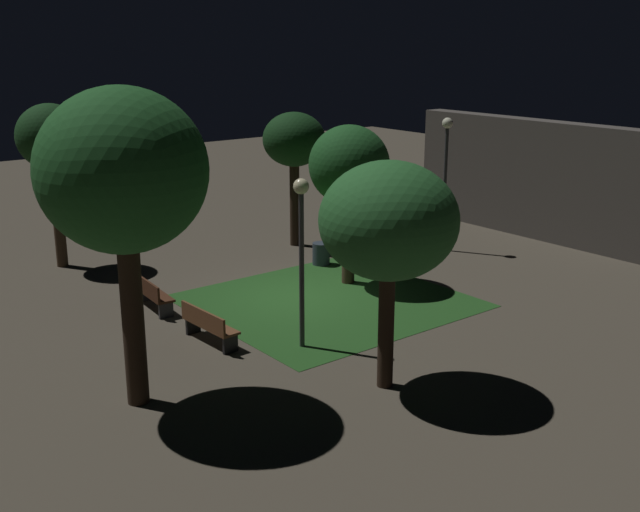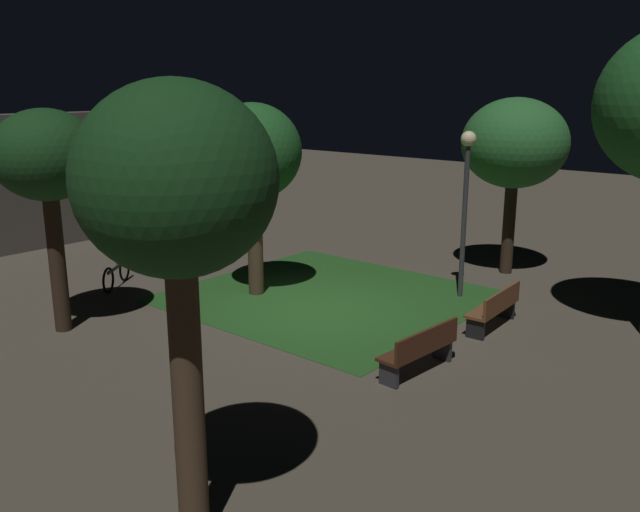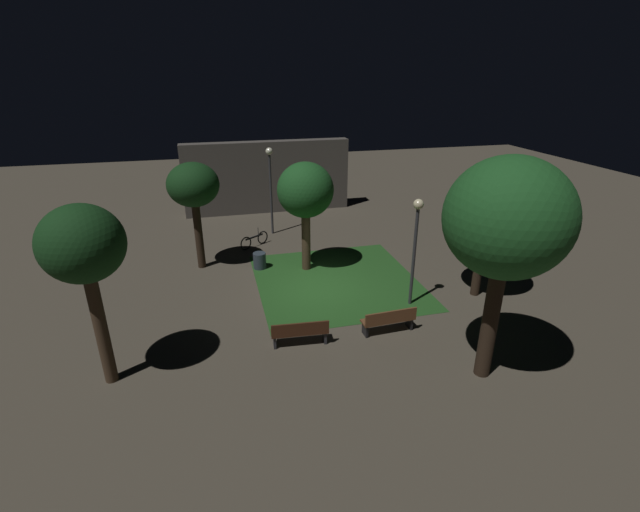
# 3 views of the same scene
# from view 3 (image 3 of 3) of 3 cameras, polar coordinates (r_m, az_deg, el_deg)

# --- Properties ---
(ground_plane) EXTENTS (60.00, 60.00, 0.00)m
(ground_plane) POSITION_cam_3_polar(r_m,az_deg,el_deg) (17.65, -0.16, -4.34)
(ground_plane) COLOR #4C4438
(grass_lawn) EXTENTS (6.48, 6.86, 0.01)m
(grass_lawn) POSITION_cam_3_polar(r_m,az_deg,el_deg) (18.35, 2.17, -3.21)
(grass_lawn) COLOR #23511E
(grass_lawn) RESTS_ON ground
(bench_front_left) EXTENTS (1.83, 0.62, 0.88)m
(bench_front_left) POSITION_cam_3_polar(r_m,az_deg,el_deg) (14.11, -2.59, -9.71)
(bench_front_left) COLOR #422314
(bench_front_left) RESTS_ON ground
(bench_path_side) EXTENTS (1.82, 0.57, 0.88)m
(bench_path_side) POSITION_cam_3_polar(r_m,az_deg,el_deg) (14.89, 8.85, -8.09)
(bench_path_side) COLOR brown
(bench_path_side) RESTS_ON ground
(tree_lawn_side) EXTENTS (2.32, 2.32, 4.66)m
(tree_lawn_side) POSITION_cam_3_polar(r_m,az_deg,el_deg) (18.31, -1.88, 8.27)
(tree_lawn_side) COLOR #423021
(tree_lawn_side) RESTS_ON ground
(tree_back_left) EXTENTS (2.13, 2.13, 4.61)m
(tree_back_left) POSITION_cam_3_polar(r_m,az_deg,el_deg) (19.17, -15.95, 8.54)
(tree_back_left) COLOR #2D2116
(tree_back_left) RESTS_ON ground
(tree_near_wall) EXTENTS (3.18, 3.18, 6.23)m
(tree_near_wall) POSITION_cam_3_polar(r_m,az_deg,el_deg) (11.96, 22.93, 4.23)
(tree_near_wall) COLOR #2D2116
(tree_near_wall) RESTS_ON ground
(tree_tall_center) EXTENTS (2.07, 2.07, 5.12)m
(tree_tall_center) POSITION_cam_3_polar(r_m,az_deg,el_deg) (12.42, -28.15, 0.92)
(tree_tall_center) COLOR #423021
(tree_tall_center) RESTS_ON ground
(tree_right_canopy) EXTENTS (2.79, 2.79, 4.75)m
(tree_right_canopy) POSITION_cam_3_polar(r_m,az_deg,el_deg) (17.08, 20.70, 5.94)
(tree_right_canopy) COLOR #2D2116
(tree_right_canopy) RESTS_ON ground
(lamp_post_plaza_east) EXTENTS (0.36, 0.36, 4.02)m
(lamp_post_plaza_east) POSITION_cam_3_polar(r_m,az_deg,el_deg) (15.86, 12.21, 2.84)
(lamp_post_plaza_east) COLOR #333338
(lamp_post_plaza_east) RESTS_ON ground
(lamp_post_plaza_west) EXTENTS (0.36, 0.36, 4.49)m
(lamp_post_plaza_west) POSITION_cam_3_polar(r_m,az_deg,el_deg) (22.93, -6.40, 10.12)
(lamp_post_plaza_west) COLOR #333338
(lamp_post_plaza_west) RESTS_ON ground
(trash_bin) EXTENTS (0.56, 0.56, 0.71)m
(trash_bin) POSITION_cam_3_polar(r_m,az_deg,el_deg) (19.53, -7.76, -0.60)
(trash_bin) COLOR #2D3842
(trash_bin) RESTS_ON ground
(bicycle) EXTENTS (1.46, 1.05, 0.93)m
(bicycle) POSITION_cam_3_polar(r_m,az_deg,el_deg) (21.97, -8.41, 2.04)
(bicycle) COLOR black
(bicycle) RESTS_ON ground
(building_wall_backdrop) EXTENTS (9.82, 0.80, 4.20)m
(building_wall_backdrop) POSITION_cam_3_polar(r_m,az_deg,el_deg) (27.13, -6.77, 10.03)
(building_wall_backdrop) COLOR #4C4742
(building_wall_backdrop) RESTS_ON ground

